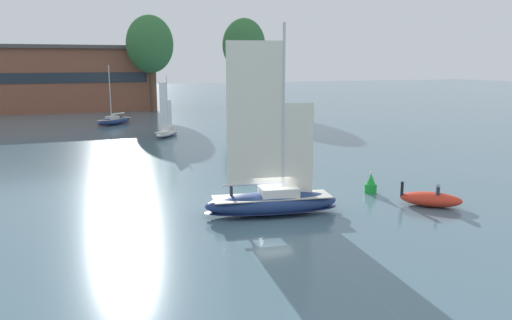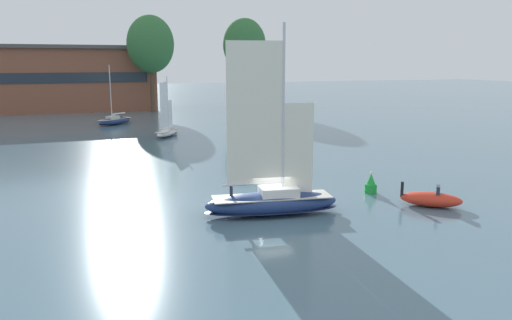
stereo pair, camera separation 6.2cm
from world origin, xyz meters
The scene contains 9 objects.
ground_plane centered at (0.00, 0.00, 0.00)m, with size 400.00×400.00×0.00m, color slate.
waterfront_building centered at (-14.84, 81.75, 6.60)m, with size 41.03×15.33×13.11m.
tree_shore_left centered at (24.38, 75.43, 13.42)m, with size 9.31×9.31×19.17m.
tree_shore_center centered at (3.63, 72.04, 13.25)m, with size 9.20×9.20×18.93m.
sailboat_main centered at (0.01, 0.00, 0.99)m, with size 9.25×3.90×12.33m.
sailboat_moored_near_marina centered at (-5.51, 52.97, 0.64)m, with size 6.40×5.99×9.44m.
sailboat_moored_mid_channel centered at (0.03, 37.32, 0.70)m, with size 4.61×5.74×8.03m.
motor_tender centered at (11.11, -2.17, 0.51)m, with size 4.26×3.92×1.59m.
channel_buoy centered at (9.17, 2.34, 0.67)m, with size 0.93×0.93×1.71m.
Camera 2 is at (-12.09, -29.35, 9.95)m, focal length 35.00 mm.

